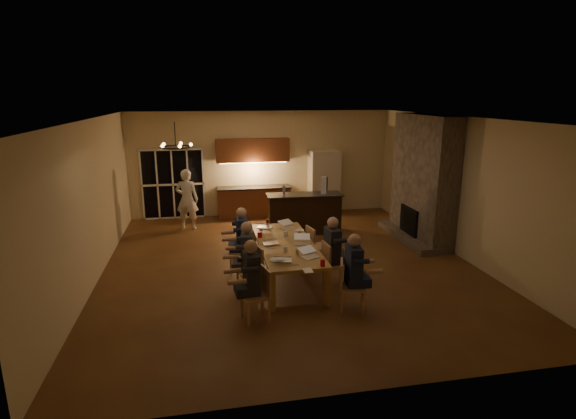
# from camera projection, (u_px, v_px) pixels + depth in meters

# --- Properties ---
(floor) EXTENTS (9.00, 9.00, 0.00)m
(floor) POSITION_uv_depth(u_px,v_px,m) (290.00, 265.00, 9.98)
(floor) COLOR brown
(floor) RESTS_ON ground
(back_wall) EXTENTS (8.00, 0.04, 3.20)m
(back_wall) POSITION_uv_depth(u_px,v_px,m) (262.00, 164.00, 13.88)
(back_wall) COLOR #C8B48D
(back_wall) RESTS_ON ground
(left_wall) EXTENTS (0.04, 9.00, 3.20)m
(left_wall) POSITION_uv_depth(u_px,v_px,m) (90.00, 203.00, 8.85)
(left_wall) COLOR #C8B48D
(left_wall) RESTS_ON ground
(right_wall) EXTENTS (0.04, 9.00, 3.20)m
(right_wall) POSITION_uv_depth(u_px,v_px,m) (461.00, 187.00, 10.32)
(right_wall) COLOR #C8B48D
(right_wall) RESTS_ON ground
(ceiling) EXTENTS (8.00, 9.00, 0.04)m
(ceiling) POSITION_uv_depth(u_px,v_px,m) (290.00, 117.00, 9.18)
(ceiling) COLOR white
(ceiling) RESTS_ON back_wall
(french_doors) EXTENTS (1.86, 0.08, 2.10)m
(french_doors) POSITION_uv_depth(u_px,v_px,m) (173.00, 184.00, 13.48)
(french_doors) COLOR black
(french_doors) RESTS_ON ground
(fireplace) EXTENTS (0.58, 2.50, 3.20)m
(fireplace) POSITION_uv_depth(u_px,v_px,m) (423.00, 179.00, 11.40)
(fireplace) COLOR #675F51
(fireplace) RESTS_ON ground
(kitchenette) EXTENTS (2.24, 0.68, 2.40)m
(kitchenette) POSITION_uv_depth(u_px,v_px,m) (253.00, 178.00, 13.62)
(kitchenette) COLOR brown
(kitchenette) RESTS_ON ground
(refrigerator) EXTENTS (0.90, 0.68, 2.00)m
(refrigerator) POSITION_uv_depth(u_px,v_px,m) (324.00, 183.00, 14.03)
(refrigerator) COLOR beige
(refrigerator) RESTS_ON ground
(dining_table) EXTENTS (1.10, 2.93, 0.75)m
(dining_table) POSITION_uv_depth(u_px,v_px,m) (286.00, 260.00, 9.19)
(dining_table) COLOR #BB884A
(dining_table) RESTS_ON ground
(bar_island) EXTENTS (2.05, 0.76, 1.08)m
(bar_island) POSITION_uv_depth(u_px,v_px,m) (304.00, 213.00, 12.18)
(bar_island) COLOR black
(bar_island) RESTS_ON ground
(chair_left_near) EXTENTS (0.53, 0.53, 0.89)m
(chair_left_near) POSITION_uv_depth(u_px,v_px,m) (255.00, 295.00, 7.44)
(chair_left_near) COLOR tan
(chair_left_near) RESTS_ON ground
(chair_left_mid) EXTENTS (0.52, 0.52, 0.89)m
(chair_left_mid) POSITION_uv_depth(u_px,v_px,m) (249.00, 270.00, 8.51)
(chair_left_mid) COLOR tan
(chair_left_mid) RESTS_ON ground
(chair_left_far) EXTENTS (0.53, 0.53, 0.89)m
(chair_left_far) POSITION_uv_depth(u_px,v_px,m) (240.00, 251.00, 9.55)
(chair_left_far) COLOR tan
(chair_left_far) RESTS_ON ground
(chair_right_near) EXTENTS (0.55, 0.55, 0.89)m
(chair_right_near) POSITION_uv_depth(u_px,v_px,m) (353.00, 286.00, 7.79)
(chair_right_near) COLOR tan
(chair_right_near) RESTS_ON ground
(chair_right_mid) EXTENTS (0.48, 0.48, 0.89)m
(chair_right_mid) POSITION_uv_depth(u_px,v_px,m) (336.00, 264.00, 8.80)
(chair_right_mid) COLOR tan
(chair_right_mid) RESTS_ON ground
(chair_right_far) EXTENTS (0.51, 0.51, 0.89)m
(chair_right_far) POSITION_uv_depth(u_px,v_px,m) (319.00, 246.00, 9.85)
(chair_right_far) COLOR tan
(chair_right_far) RESTS_ON ground
(person_left_near) EXTENTS (0.65, 0.65, 1.38)m
(person_left_near) POSITION_uv_depth(u_px,v_px,m) (252.00, 280.00, 7.45)
(person_left_near) COLOR #272A32
(person_left_near) RESTS_ON ground
(person_right_near) EXTENTS (0.64, 0.64, 1.38)m
(person_right_near) POSITION_uv_depth(u_px,v_px,m) (354.00, 272.00, 7.77)
(person_right_near) COLOR #1B2544
(person_right_near) RESTS_ON ground
(person_left_mid) EXTENTS (0.69, 0.69, 1.38)m
(person_left_mid) POSITION_uv_depth(u_px,v_px,m) (247.00, 257.00, 8.49)
(person_left_mid) COLOR #3E4449
(person_left_mid) RESTS_ON ground
(person_right_mid) EXTENTS (0.65, 0.65, 1.38)m
(person_right_mid) POSITION_uv_depth(u_px,v_px,m) (332.00, 251.00, 8.82)
(person_right_mid) COLOR #272A32
(person_right_mid) RESTS_ON ground
(person_left_far) EXTENTS (0.60, 0.60, 1.38)m
(person_left_far) POSITION_uv_depth(u_px,v_px,m) (242.00, 239.00, 9.54)
(person_left_far) COLOR #1B2544
(person_left_far) RESTS_ON ground
(standing_person) EXTENTS (0.70, 0.54, 1.70)m
(standing_person) POSITION_uv_depth(u_px,v_px,m) (187.00, 199.00, 12.44)
(standing_person) COLOR silver
(standing_person) RESTS_ON ground
(chandelier) EXTENTS (0.57, 0.57, 0.03)m
(chandelier) POSITION_uv_depth(u_px,v_px,m) (176.00, 147.00, 8.11)
(chandelier) COLOR black
(chandelier) RESTS_ON ceiling
(laptop_a) EXTENTS (0.37, 0.34, 0.23)m
(laptop_a) POSITION_uv_depth(u_px,v_px,m) (283.00, 255.00, 8.09)
(laptop_a) COLOR silver
(laptop_a) RESTS_ON dining_table
(laptop_b) EXTENTS (0.41, 0.39, 0.23)m
(laptop_b) POSITION_uv_depth(u_px,v_px,m) (310.00, 252.00, 8.25)
(laptop_b) COLOR silver
(laptop_b) RESTS_ON dining_table
(laptop_c) EXTENTS (0.34, 0.30, 0.23)m
(laptop_c) POSITION_uv_depth(u_px,v_px,m) (271.00, 238.00, 9.02)
(laptop_c) COLOR silver
(laptop_c) RESTS_ON dining_table
(laptop_d) EXTENTS (0.37, 0.34, 0.23)m
(laptop_d) POSITION_uv_depth(u_px,v_px,m) (302.00, 239.00, 9.00)
(laptop_d) COLOR silver
(laptop_d) RESTS_ON dining_table
(laptop_e) EXTENTS (0.41, 0.39, 0.23)m
(laptop_e) POSITION_uv_depth(u_px,v_px,m) (265.00, 223.00, 10.13)
(laptop_e) COLOR silver
(laptop_e) RESTS_ON dining_table
(laptop_f) EXTENTS (0.41, 0.40, 0.23)m
(laptop_f) POSITION_uv_depth(u_px,v_px,m) (289.00, 224.00, 10.05)
(laptop_f) COLOR silver
(laptop_f) RESTS_ON dining_table
(mug_front) EXTENTS (0.08, 0.08, 0.10)m
(mug_front) POSITION_uv_depth(u_px,v_px,m) (285.00, 249.00, 8.59)
(mug_front) COLOR silver
(mug_front) RESTS_ON dining_table
(mug_mid) EXTENTS (0.09, 0.09, 0.10)m
(mug_mid) POSITION_uv_depth(u_px,v_px,m) (286.00, 234.00, 9.55)
(mug_mid) COLOR silver
(mug_mid) RESTS_ON dining_table
(mug_back) EXTENTS (0.08, 0.08, 0.10)m
(mug_back) POSITION_uv_depth(u_px,v_px,m) (261.00, 230.00, 9.78)
(mug_back) COLOR silver
(mug_back) RESTS_ON dining_table
(redcup_near) EXTENTS (0.09, 0.09, 0.12)m
(redcup_near) POSITION_uv_depth(u_px,v_px,m) (323.00, 263.00, 7.86)
(redcup_near) COLOR red
(redcup_near) RESTS_ON dining_table
(redcup_mid) EXTENTS (0.10, 0.10, 0.12)m
(redcup_mid) POSITION_uv_depth(u_px,v_px,m) (260.00, 235.00, 9.45)
(redcup_mid) COLOR red
(redcup_mid) RESTS_ON dining_table
(can_silver) EXTENTS (0.06, 0.06, 0.12)m
(can_silver) POSITION_uv_depth(u_px,v_px,m) (297.00, 252.00, 8.41)
(can_silver) COLOR #B2B2B7
(can_silver) RESTS_ON dining_table
(can_cola) EXTENTS (0.06, 0.06, 0.12)m
(can_cola) POSITION_uv_depth(u_px,v_px,m) (267.00, 222.00, 10.38)
(can_cola) COLOR #3F0F0C
(can_cola) RESTS_ON dining_table
(can_right) EXTENTS (0.06, 0.06, 0.12)m
(can_right) POSITION_uv_depth(u_px,v_px,m) (299.00, 234.00, 9.49)
(can_right) COLOR #B2B2B7
(can_right) RESTS_ON dining_table
(plate_near) EXTENTS (0.26, 0.26, 0.02)m
(plate_near) POSITION_uv_depth(u_px,v_px,m) (309.00, 251.00, 8.58)
(plate_near) COLOR silver
(plate_near) RESTS_ON dining_table
(plate_left) EXTENTS (0.27, 0.27, 0.02)m
(plate_left) POSITION_uv_depth(u_px,v_px,m) (277.00, 260.00, 8.14)
(plate_left) COLOR silver
(plate_left) RESTS_ON dining_table
(plate_far) EXTENTS (0.23, 0.23, 0.02)m
(plate_far) POSITION_uv_depth(u_px,v_px,m) (299.00, 230.00, 9.92)
(plate_far) COLOR silver
(plate_far) RESTS_ON dining_table
(notepad) EXTENTS (0.16, 0.22, 0.01)m
(notepad) POSITION_uv_depth(u_px,v_px,m) (308.00, 271.00, 7.66)
(notepad) COLOR white
(notepad) RESTS_ON dining_table
(bar_bottle) EXTENTS (0.07, 0.07, 0.24)m
(bar_bottle) POSITION_uv_depth(u_px,v_px,m) (284.00, 190.00, 12.00)
(bar_bottle) COLOR #99999E
(bar_bottle) RESTS_ON bar_island
(bar_blender) EXTENTS (0.18, 0.18, 0.46)m
(bar_blender) POSITION_uv_depth(u_px,v_px,m) (324.00, 185.00, 12.02)
(bar_blender) COLOR silver
(bar_blender) RESTS_ON bar_island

